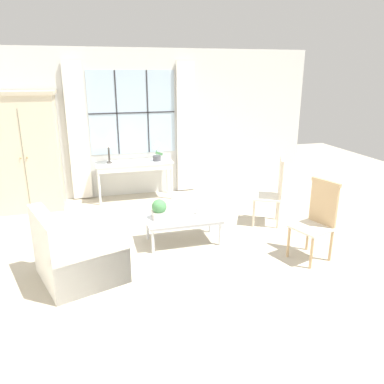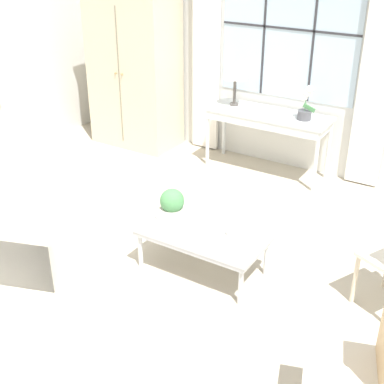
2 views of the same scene
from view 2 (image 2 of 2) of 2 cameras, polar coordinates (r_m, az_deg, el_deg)
The scene contains 11 objects.
ground_plane at distance 4.49m, azimuth -6.62°, elevation -10.13°, with size 14.00×14.00×0.00m, color #B2A893.
wall_back_windowed at distance 6.35m, azimuth 10.24°, elevation 14.78°, with size 7.20×0.14×2.80m.
armoire at distance 7.05m, azimuth -6.17°, elevation 13.26°, with size 1.17×0.68×2.07m.
console_table at distance 6.27m, azimuth 8.11°, elevation 7.70°, with size 1.45×0.49×0.73m.
table_lamp at distance 6.34m, azimuth 4.65°, elevation 12.75°, with size 0.29×0.29×0.52m.
potted_orchid at distance 6.03m, azimuth 12.01°, elevation 8.98°, with size 0.20×0.15×0.39m.
armchair_upholstered at distance 4.94m, azimuth -17.35°, elevation -3.58°, with size 1.13×1.17×0.87m.
accent_chair_wooden at distance 3.21m, azimuth 18.08°, elevation -16.09°, with size 0.56×0.56×1.05m.
coffee_table at distance 4.47m, azimuth 1.18°, elevation -4.65°, with size 1.07×0.57×0.39m.
potted_plant_small at distance 4.57m, azimuth -2.13°, elevation -1.35°, with size 0.21×0.21×0.28m.
pillar_candle at distance 4.36m, azimuth 4.27°, elevation -4.29°, with size 0.12×0.12×0.11m.
Camera 2 is at (2.31, -2.74, 2.70)m, focal length 50.00 mm.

